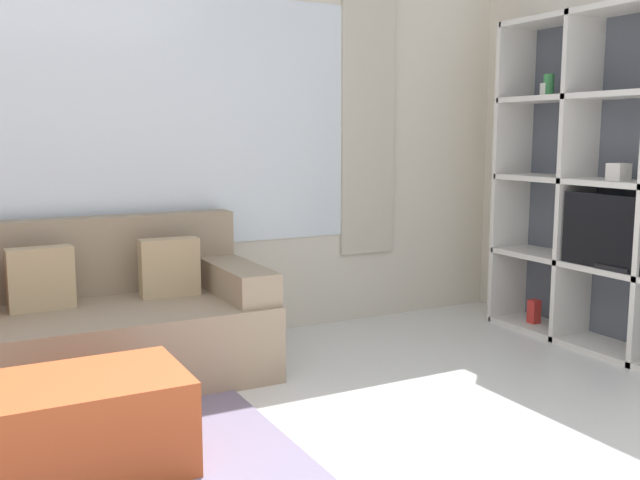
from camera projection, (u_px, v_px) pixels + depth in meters
wall_back at (123, 136)px, 4.39m from camera, size 6.90×0.11×2.70m
shelving_unit at (621, 185)px, 4.40m from camera, size 0.36×1.86×2.14m
couch_main at (75, 328)px, 3.90m from camera, size 2.04×0.95×0.88m
ottoman at (86, 426)px, 2.87m from camera, size 0.79×0.56×0.40m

